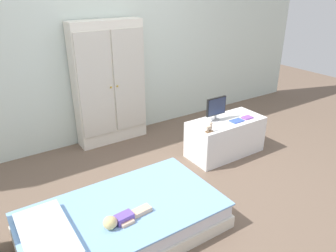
{
  "coord_description": "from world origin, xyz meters",
  "views": [
    {
      "loc": [
        -1.55,
        -2.03,
        1.83
      ],
      "look_at": [
        0.04,
        0.37,
        0.54
      ],
      "focal_mm": 34.42,
      "sensor_mm": 36.0,
      "label": 1
    }
  ],
  "objects": [
    {
      "name": "book_blue",
      "position": [
        0.89,
        0.27,
        0.43
      ],
      "size": [
        0.15,
        0.1,
        0.01
      ],
      "primitive_type": "cube",
      "color": "blue",
      "rests_on": "tv_stand"
    },
    {
      "name": "book_purple",
      "position": [
        1.05,
        0.27,
        0.43
      ],
      "size": [
        0.12,
        0.09,
        0.02
      ],
      "primitive_type": "cube",
      "color": "#8E51B2",
      "rests_on": "tv_stand"
    },
    {
      "name": "bed",
      "position": [
        -0.73,
        -0.17,
        0.12
      ],
      "size": [
        1.54,
        0.88,
        0.24
      ],
      "color": "silver",
      "rests_on": "ground_plane"
    },
    {
      "name": "ground_plane",
      "position": [
        0.0,
        0.0,
        -0.01
      ],
      "size": [
        10.0,
        10.0,
        0.02
      ],
      "primitive_type": "cube",
      "color": "brown"
    },
    {
      "name": "pillow",
      "position": [
        -1.31,
        -0.17,
        0.27
      ],
      "size": [
        0.32,
        0.63,
        0.06
      ],
      "primitive_type": "cube",
      "color": "silver",
      "rests_on": "bed"
    },
    {
      "name": "tv_stand",
      "position": [
        0.82,
        0.36,
        0.21
      ],
      "size": [
        0.88,
        0.41,
        0.42
      ],
      "primitive_type": "cube",
      "color": "white",
      "rests_on": "ground_plane"
    },
    {
      "name": "wardrobe",
      "position": [
        -0.1,
        1.41,
        0.73
      ],
      "size": [
        0.84,
        0.27,
        1.46
      ],
      "color": "white",
      "rests_on": "ground_plane"
    },
    {
      "name": "doll",
      "position": [
        -0.83,
        -0.31,
        0.27
      ],
      "size": [
        0.39,
        0.14,
        0.1
      ],
      "color": "#6B4CB2",
      "rests_on": "bed"
    },
    {
      "name": "back_wall",
      "position": [
        0.0,
        1.57,
        1.35
      ],
      "size": [
        6.4,
        0.05,
        2.7
      ],
      "primitive_type": "cube",
      "color": "silver",
      "rests_on": "ground_plane"
    },
    {
      "name": "rocking_horse_toy",
      "position": [
        0.46,
        0.23,
        0.47
      ],
      "size": [
        0.08,
        0.04,
        0.1
      ],
      "color": "#8E6642",
      "rests_on": "tv_stand"
    },
    {
      "name": "tv_monitor",
      "position": [
        0.72,
        0.43,
        0.57
      ],
      "size": [
        0.26,
        0.1,
        0.26
      ],
      "color": "#99999E",
      "rests_on": "tv_stand"
    }
  ]
}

